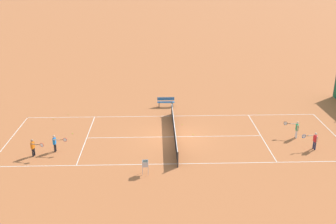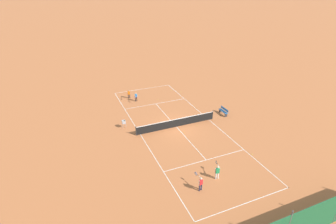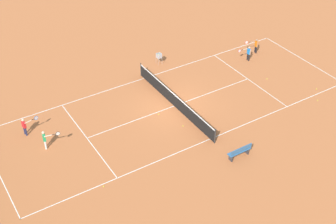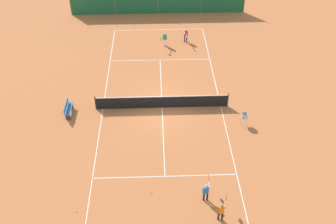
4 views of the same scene
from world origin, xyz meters
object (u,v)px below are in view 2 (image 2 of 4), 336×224
at_px(player_near_service, 129,94).
at_px(courtside_bench, 224,111).
at_px(tennis_ball_far_corner, 181,92).
at_px(tennis_ball_alley_left, 252,154).
at_px(player_far_baseline, 217,171).
at_px(tennis_ball_service_box, 197,126).
at_px(player_far_service, 200,183).
at_px(tennis_ball_by_net_right, 158,99).
at_px(tennis_ball_mid_court, 184,132).
at_px(tennis_ball_near_corner, 172,91).
at_px(tennis_net, 176,123).
at_px(player_near_baseline, 136,96).
at_px(ball_hopper, 124,122).

height_order(player_near_service, courtside_bench, player_near_service).
bearing_deg(tennis_ball_far_corner, tennis_ball_alley_left, 88.65).
height_order(player_near_service, tennis_ball_far_corner, player_near_service).
relative_size(tennis_ball_alley_left, tennis_ball_far_corner, 1.00).
height_order(player_far_baseline, player_near_service, player_far_baseline).
distance_m(tennis_ball_service_box, courtside_bench, 4.36).
distance_m(player_near_service, courtside_bench, 12.74).
bearing_deg(player_far_service, tennis_ball_by_net_right, -100.33).
distance_m(tennis_ball_mid_court, tennis_ball_service_box, 2.01).
xyz_separation_m(tennis_ball_alley_left, tennis_ball_near_corner, (0.65, -16.98, 0.00)).
relative_size(tennis_net, tennis_ball_service_box, 139.09).
relative_size(tennis_net, tennis_ball_far_corner, 139.09).
bearing_deg(player_far_baseline, tennis_ball_by_net_right, -94.23).
xyz_separation_m(player_far_baseline, courtside_bench, (-6.78, -9.26, -0.29)).
xyz_separation_m(tennis_net, player_near_baseline, (2.11, -8.11, 0.20)).
relative_size(tennis_net, courtside_bench, 6.12).
distance_m(player_far_service, tennis_ball_by_net_right, 17.29).
distance_m(ball_hopper, courtside_bench, 11.76).
bearing_deg(tennis_ball_near_corner, tennis_ball_alley_left, 92.18).
height_order(tennis_ball_by_net_right, courtside_bench, courtside_bench).
bearing_deg(player_near_baseline, tennis_ball_far_corner, -175.25).
relative_size(tennis_net, ball_hopper, 10.31).
bearing_deg(player_near_service, ball_hopper, 70.71).
height_order(player_near_baseline, tennis_ball_by_net_right, player_near_baseline).
xyz_separation_m(player_near_baseline, tennis_ball_alley_left, (-6.41, 15.45, -0.67)).
distance_m(tennis_ball_alley_left, tennis_ball_by_net_right, 15.32).
height_order(player_far_service, tennis_ball_far_corner, player_far_service).
xyz_separation_m(player_far_service, ball_hopper, (2.98, -11.43, -0.06)).
bearing_deg(tennis_ball_far_corner, tennis_ball_service_box, 75.00).
relative_size(player_far_service, tennis_ball_mid_court, 18.72).
distance_m(tennis_net, player_near_baseline, 8.39).
distance_m(tennis_net, player_far_service, 9.71).
bearing_deg(tennis_net, player_far_baseline, 87.14).
relative_size(player_near_service, tennis_ball_mid_court, 18.24).
bearing_deg(player_near_service, player_far_service, 91.21).
height_order(player_near_service, tennis_ball_service_box, player_near_service).
height_order(player_far_baseline, tennis_ball_by_net_right, player_far_baseline).
xyz_separation_m(tennis_ball_alley_left, tennis_ball_far_corner, (-0.38, -16.01, 0.00)).
height_order(player_far_service, tennis_ball_by_net_right, player_far_service).
distance_m(tennis_ball_alley_left, tennis_ball_service_box, 6.95).
height_order(tennis_net, player_far_service, player_far_service).
bearing_deg(player_far_service, player_far_baseline, -161.98).
height_order(tennis_net, player_near_baseline, player_near_baseline).
bearing_deg(ball_hopper, player_near_service, -109.29).
bearing_deg(tennis_ball_far_corner, tennis_ball_near_corner, -43.45).
height_order(tennis_net, player_near_service, player_near_service).
distance_m(tennis_ball_near_corner, ball_hopper, 11.80).
height_order(tennis_net, tennis_ball_near_corner, tennis_net).
bearing_deg(ball_hopper, tennis_ball_near_corner, -139.54).
bearing_deg(tennis_net, ball_hopper, -20.68).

